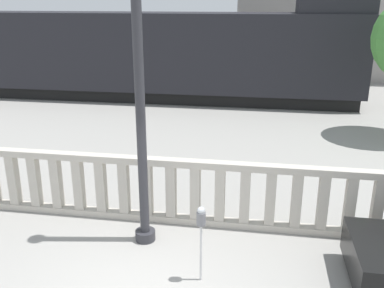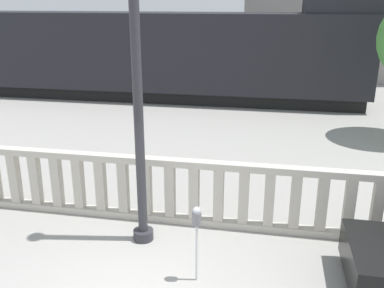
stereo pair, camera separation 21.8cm
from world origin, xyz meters
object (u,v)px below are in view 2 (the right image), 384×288
at_px(parking_meter, 197,223).
at_px(train_far, 252,37).
at_px(lamppost, 137,88).
at_px(train_near, 144,54).

relative_size(parking_meter, train_far, 0.05).
relative_size(lamppost, train_near, 0.30).
xyz_separation_m(lamppost, train_near, (-3.67, 12.26, -0.97)).
xyz_separation_m(parking_meter, train_near, (-4.93, 13.34, 0.99)).
bearing_deg(train_near, train_far, 72.87).
bearing_deg(lamppost, train_near, 106.65).
bearing_deg(train_far, train_near, -107.13).
relative_size(parking_meter, train_near, 0.07).
relative_size(lamppost, train_far, 0.22).
distance_m(parking_meter, train_far, 27.13).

